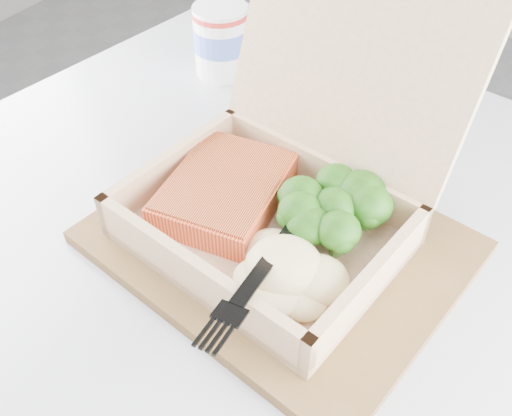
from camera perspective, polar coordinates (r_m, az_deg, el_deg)
The scene contains 9 objects.
cafe_table at distance 0.71m, azimuth -0.55°, elevation -13.79°, with size 0.93×0.93×0.73m.
serving_tray at distance 0.55m, azimuth 2.28°, elevation -3.42°, with size 0.32×0.26×0.01m, color brown.
takeout_container at distance 0.53m, azimuth 3.62°, elevation 3.57°, with size 0.28×0.29×0.22m.
salmon_fillet at distance 0.55m, azimuth -3.07°, elevation 1.71°, with size 0.10×0.13×0.03m, color #F3602F.
broccoli_pile at distance 0.52m, azimuth 7.72°, elevation -0.47°, with size 0.11×0.11×0.04m, color #2A6D18, non-canonical shape.
mashed_potatoes at distance 0.48m, azimuth 2.79°, elevation -5.81°, with size 0.11×0.09×0.04m, color beige.
plastic_fork at distance 0.48m, azimuth 2.38°, elevation -3.50°, with size 0.03×0.17×0.02m.
paper_cup at distance 0.78m, azimuth -3.50°, elevation 16.57°, with size 0.07×0.07×0.09m.
receipt at distance 0.67m, azimuth 14.20°, elevation 4.72°, with size 0.08×0.14×0.00m, color white.
Camera 1 is at (0.16, -0.44, 1.14)m, focal length 40.00 mm.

